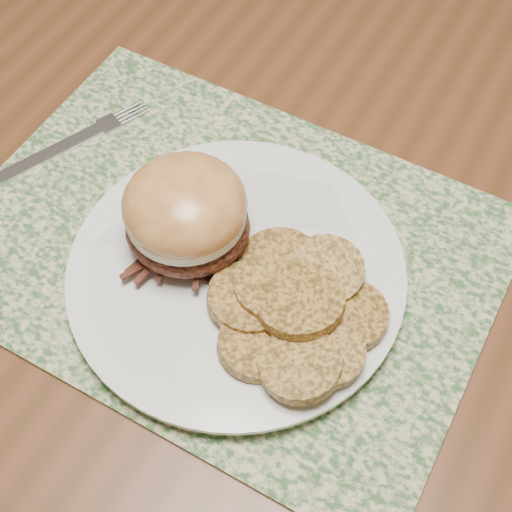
{
  "coord_description": "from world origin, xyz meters",
  "views": [
    {
      "loc": [
        0.34,
        -0.46,
        1.26
      ],
      "look_at": [
        0.2,
        -0.19,
        0.79
      ],
      "focal_mm": 50.0,
      "sensor_mm": 36.0,
      "label": 1
    }
  ],
  "objects_px": {
    "pork_sandwich": "(186,214)",
    "fork": "(70,144)",
    "dinner_plate": "(237,273)",
    "dining_table": "(188,118)"
  },
  "relations": [
    {
      "from": "pork_sandwich",
      "to": "fork",
      "type": "height_order",
      "value": "pork_sandwich"
    },
    {
      "from": "dinner_plate",
      "to": "fork",
      "type": "distance_m",
      "value": 0.22
    },
    {
      "from": "pork_sandwich",
      "to": "fork",
      "type": "distance_m",
      "value": 0.18
    },
    {
      "from": "dinner_plate",
      "to": "pork_sandwich",
      "type": "relative_size",
      "value": 2.11
    },
    {
      "from": "dining_table",
      "to": "dinner_plate",
      "type": "relative_size",
      "value": 5.77
    },
    {
      "from": "pork_sandwich",
      "to": "fork",
      "type": "relative_size",
      "value": 0.77
    },
    {
      "from": "dinner_plate",
      "to": "pork_sandwich",
      "type": "height_order",
      "value": "pork_sandwich"
    },
    {
      "from": "dinner_plate",
      "to": "fork",
      "type": "bearing_deg",
      "value": 166.4
    },
    {
      "from": "dining_table",
      "to": "dinner_plate",
      "type": "xyz_separation_m",
      "value": [
        0.18,
        -0.2,
        0.09
      ]
    },
    {
      "from": "dinner_plate",
      "to": "fork",
      "type": "relative_size",
      "value": 1.63
    }
  ]
}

